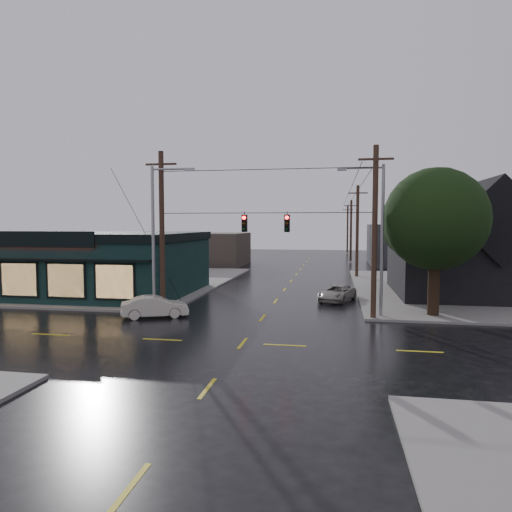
% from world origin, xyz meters
% --- Properties ---
extents(ground_plane, '(160.00, 160.00, 0.00)m').
position_xyz_m(ground_plane, '(0.00, 0.00, 0.00)').
color(ground_plane, black).
extents(sidewalk_nw, '(28.00, 28.00, 0.15)m').
position_xyz_m(sidewalk_nw, '(-20.00, 20.00, 0.07)').
color(sidewalk_nw, gray).
rests_on(sidewalk_nw, ground).
extents(pizza_shop, '(16.30, 12.34, 4.90)m').
position_xyz_m(pizza_shop, '(-15.00, 12.94, 2.56)').
color(pizza_shop, black).
rests_on(pizza_shop, ground).
extents(ne_building, '(12.60, 11.60, 8.75)m').
position_xyz_m(ne_building, '(15.00, 17.00, 4.47)').
color(ne_building, black).
rests_on(ne_building, ground).
extents(corner_tree, '(6.13, 6.13, 8.85)m').
position_xyz_m(corner_tree, '(10.13, 7.94, 5.90)').
color(corner_tree, black).
rests_on(corner_tree, ground).
extents(utility_pole_nw, '(2.00, 0.32, 10.15)m').
position_xyz_m(utility_pole_nw, '(-6.50, 6.50, 0.00)').
color(utility_pole_nw, '#301D15').
rests_on(utility_pole_nw, ground).
extents(utility_pole_ne, '(2.00, 0.32, 10.15)m').
position_xyz_m(utility_pole_ne, '(6.50, 6.50, 0.00)').
color(utility_pole_ne, '#301D15').
rests_on(utility_pole_ne, ground).
extents(utility_pole_far_a, '(2.00, 0.32, 9.65)m').
position_xyz_m(utility_pole_far_a, '(6.50, 28.00, 0.00)').
color(utility_pole_far_a, '#301D15').
rests_on(utility_pole_far_a, ground).
extents(utility_pole_far_b, '(2.00, 0.32, 9.15)m').
position_xyz_m(utility_pole_far_b, '(6.50, 48.00, 0.00)').
color(utility_pole_far_b, '#301D15').
rests_on(utility_pole_far_b, ground).
extents(utility_pole_far_c, '(2.00, 0.32, 9.15)m').
position_xyz_m(utility_pole_far_c, '(6.50, 68.00, 0.00)').
color(utility_pole_far_c, '#301D15').
rests_on(utility_pole_far_c, ground).
extents(span_signal_assembly, '(13.00, 0.48, 1.23)m').
position_xyz_m(span_signal_assembly, '(0.10, 6.50, 5.70)').
color(span_signal_assembly, black).
rests_on(span_signal_assembly, ground).
extents(streetlight_nw, '(5.40, 0.30, 9.15)m').
position_xyz_m(streetlight_nw, '(-6.80, 5.80, 0.00)').
color(streetlight_nw, gray).
rests_on(streetlight_nw, ground).
extents(streetlight_ne, '(5.40, 0.30, 9.15)m').
position_xyz_m(streetlight_ne, '(7.00, 7.20, 0.00)').
color(streetlight_ne, gray).
rests_on(streetlight_ne, ground).
extents(bg_building_west, '(12.00, 10.00, 4.40)m').
position_xyz_m(bg_building_west, '(-14.00, 40.00, 2.20)').
color(bg_building_west, '#40342F').
rests_on(bg_building_west, ground).
extents(bg_building_east, '(14.00, 12.00, 5.60)m').
position_xyz_m(bg_building_east, '(16.00, 45.00, 2.80)').
color(bg_building_east, black).
rests_on(bg_building_east, ground).
extents(sedan_cream, '(4.19, 2.86, 1.31)m').
position_xyz_m(sedan_cream, '(-6.42, 5.00, 0.65)').
color(sedan_cream, beige).
rests_on(sedan_cream, ground).
extents(suv_silver, '(3.15, 4.52, 1.14)m').
position_xyz_m(suv_silver, '(4.41, 12.89, 0.57)').
color(suv_silver, '#A19D95').
rests_on(suv_silver, ground).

